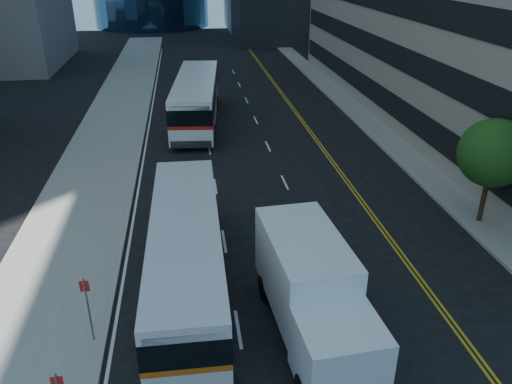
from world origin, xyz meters
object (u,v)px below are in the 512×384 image
bus_front (186,253)px  box_truck (312,293)px  bus_rear (196,99)px  street_tree (493,153)px

bus_front → box_truck: bearing=-37.4°
bus_rear → street_tree: bearing=-48.7°
street_tree → bus_front: (-14.18, -3.38, -1.98)m
street_tree → bus_front: size_ratio=0.43×
bus_rear → box_truck: 24.86m
bus_rear → box_truck: size_ratio=1.90×
street_tree → bus_rear: street_tree is taller
bus_front → box_truck: (4.11, -3.22, 0.12)m
street_tree → bus_front: 14.71m
bus_rear → box_truck: (3.00, -24.68, -0.12)m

